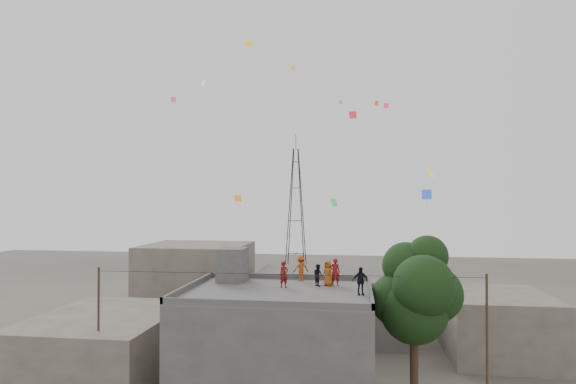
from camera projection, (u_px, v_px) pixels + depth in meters
name	position (u px, v px, depth m)	size (l,w,h in m)	color
main_building	(278.00, 348.00, 25.87)	(10.00, 8.00, 6.10)	#474542
parapet	(278.00, 288.00, 25.91)	(10.00, 8.00, 0.30)	#474542
stair_head_box	(232.00, 265.00, 28.95)	(1.60, 1.80, 2.00)	#474542
neighbor_west	(106.00, 347.00, 29.37)	(8.00, 10.00, 4.00)	#554F43
neighbor_north	(329.00, 303.00, 39.44)	(12.00, 9.00, 5.00)	#474542
neighbor_northwest	(197.00, 283.00, 43.11)	(9.00, 8.00, 7.00)	#554F43
neighbor_east	(497.00, 325.00, 33.80)	(7.00, 8.00, 4.40)	#554F43
tree	(417.00, 292.00, 25.47)	(4.90, 4.60, 9.10)	black
utility_line	(284.00, 340.00, 24.57)	(20.12, 0.62, 7.40)	black
transmission_tower	(296.00, 214.00, 66.12)	(2.97, 2.97, 20.01)	black
person_red_adult	(335.00, 272.00, 27.52)	(0.57, 0.37, 1.56)	maroon
person_orange_child	(328.00, 273.00, 27.40)	(0.70, 0.46, 1.43)	#9A4C11
person_dark_child	(318.00, 275.00, 27.44)	(0.60, 0.47, 1.24)	black
person_dark_adult	(360.00, 281.00, 24.82)	(0.85, 0.35, 1.44)	black
person_orange_adult	(301.00, 268.00, 29.17)	(0.98, 0.56, 1.51)	#9F4112
person_red_child	(284.00, 275.00, 26.83)	(0.54, 0.35, 1.47)	maroon
kites	(336.00, 139.00, 32.25)	(17.19, 12.62, 11.11)	orange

